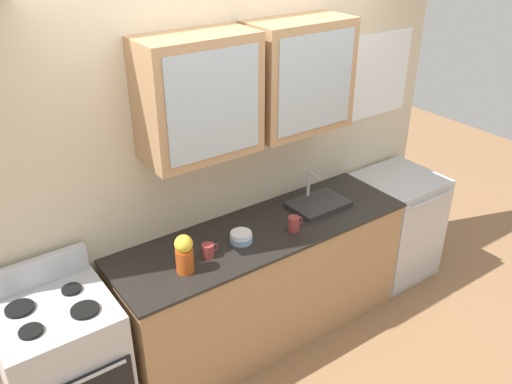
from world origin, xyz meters
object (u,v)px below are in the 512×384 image
at_px(vase, 184,254).
at_px(dishwasher, 395,225).
at_px(cup_near_bowls, 208,250).
at_px(cup_near_sink, 294,224).
at_px(sink_faucet, 318,203).
at_px(stove_range, 66,370).
at_px(bowl_stack, 241,237).

height_order(vase, dishwasher, vase).
relative_size(vase, cup_near_bowls, 2.24).
bearing_deg(cup_near_sink, cup_near_bowls, 173.52).
bearing_deg(sink_faucet, cup_near_bowls, -174.58).
relative_size(stove_range, cup_near_bowls, 9.62).
height_order(vase, cup_near_bowls, vase).
xyz_separation_m(vase, dishwasher, (2.05, 0.10, -0.58)).
bearing_deg(cup_near_bowls, dishwasher, 1.46).
relative_size(stove_range, cup_near_sink, 9.22).
bearing_deg(dishwasher, cup_near_sink, -174.41).
xyz_separation_m(stove_range, bowl_stack, (1.23, -0.03, 0.48)).
bearing_deg(dishwasher, bowl_stack, -179.10).
height_order(sink_faucet, cup_near_sink, sink_faucet).
xyz_separation_m(vase, cup_near_bowls, (0.19, 0.05, -0.08)).
distance_m(sink_faucet, cup_near_bowls, 1.00).
bearing_deg(sink_faucet, vase, -172.91).
xyz_separation_m(bowl_stack, cup_near_sink, (0.37, -0.09, 0.02)).
height_order(bowl_stack, dishwasher, bowl_stack).
bearing_deg(vase, cup_near_bowls, 15.38).
bearing_deg(vase, dishwasher, 2.82).
bearing_deg(stove_range, bowl_stack, -1.37).
distance_m(bowl_stack, cup_near_sink, 0.38).
relative_size(bowl_stack, cup_near_bowls, 1.33).
distance_m(cup_near_sink, dishwasher, 1.33).
distance_m(bowl_stack, dishwasher, 1.67).
height_order(stove_range, dishwasher, stove_range).
bearing_deg(cup_near_sink, stove_range, 175.57).
xyz_separation_m(vase, cup_near_sink, (0.83, -0.02, -0.08)).
distance_m(cup_near_sink, cup_near_bowls, 0.64).
height_order(cup_near_sink, dishwasher, cup_near_sink).
xyz_separation_m(sink_faucet, dishwasher, (0.86, -0.05, -0.48)).
xyz_separation_m(stove_range, dishwasher, (2.82, -0.00, -0.01)).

